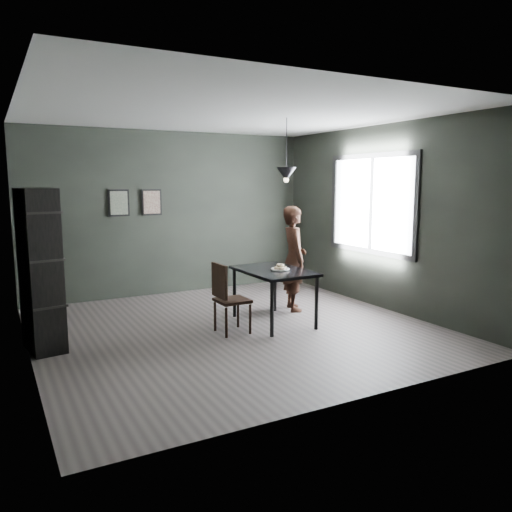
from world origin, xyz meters
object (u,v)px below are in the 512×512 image
shelf_unit (40,271)px  pendant_lamp (286,174)px  cafe_table (274,275)px  wood_chair (227,294)px  woman (294,258)px  white_plate (280,270)px

shelf_unit → pendant_lamp: pendant_lamp is taller
cafe_table → wood_chair: size_ratio=1.31×
cafe_table → shelf_unit: size_ratio=0.64×
cafe_table → woman: (0.63, 0.48, 0.12)m
white_plate → pendant_lamp: size_ratio=0.27×
cafe_table → pendant_lamp: (0.25, 0.10, 1.38)m
shelf_unit → white_plate: bearing=-16.0°
cafe_table → white_plate: bearing=-50.8°
woman → shelf_unit: bearing=110.3°
white_plate → wood_chair: size_ratio=0.25×
shelf_unit → wood_chair: bearing=-20.4°
wood_chair → pendant_lamp: pendant_lamp is taller
white_plate → woman: bearing=44.0°
cafe_table → wood_chair: 0.81m
woman → pendant_lamp: size_ratio=1.83×
cafe_table → white_plate: white_plate is taller
cafe_table → woman: woman is taller
cafe_table → wood_chair: (-0.78, -0.14, -0.15)m
cafe_table → woman: size_ratio=0.76×
wood_chair → woman: bearing=22.7°
cafe_table → wood_chair: wood_chair is taller
woman → wood_chair: woman is taller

